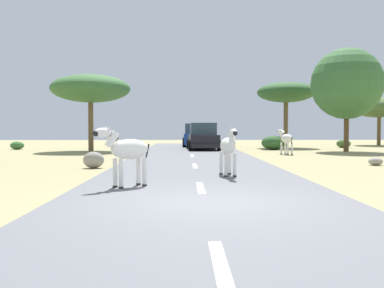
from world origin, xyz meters
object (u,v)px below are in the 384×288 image
bush_3 (273,143)px  tree_1 (91,89)px  car_0 (196,136)px  zebra_0 (228,146)px  rock_1 (94,160)px  bush_1 (17,145)px  zebra_1 (127,150)px  car_1 (203,137)px  bush_0 (344,144)px  tree_0 (347,84)px  tree_5 (286,93)px  rock_2 (376,161)px  zebra_2 (286,139)px  tree_4 (379,107)px

bush_3 → tree_1: bearing=-172.7°
car_0 → bush_3: size_ratio=2.79×
zebra_0 → car_0: bearing=-96.5°
rock_1 → bush_1: bearing=119.8°
zebra_1 → car_1: bearing=-48.9°
zebra_1 → bush_1: bearing=-13.9°
car_1 → bush_0: (10.45, 3.36, -0.54)m
tree_0 → tree_5: bearing=113.3°
zebra_1 → rock_1: zebra_1 is taller
bush_1 → rock_2: size_ratio=1.65×
zebra_1 → car_1: (2.57, 18.39, -0.09)m
rock_1 → zebra_2: bearing=42.4°
tree_1 → bush_3: bearing=7.3°
bush_1 → car_0: bearing=17.9°
tree_4 → bush_3: tree_4 is taller
tree_0 → bush_1: size_ratio=6.97×
car_1 → rock_1: bearing=68.8°
tree_1 → bush_0: (17.57, 4.27, -3.60)m
tree_4 → rock_2: size_ratio=8.67×
tree_4 → bush_0: (-4.57, -4.49, -2.85)m
rock_1 → car_0: bearing=76.9°
zebra_0 → zebra_1: zebra_1 is taller
zebra_2 → rock_1: 12.01m
bush_1 → bush_3: size_ratio=0.59×
tree_4 → car_0: bearing=-170.0°
tree_5 → bush_0: bearing=-8.4°
zebra_1 → car_0: 23.63m
zebra_0 → rock_2: (6.18, 4.17, -0.77)m
tree_1 → car_0: bearing=41.7°
car_1 → rock_1: size_ratio=5.81×
bush_3 → car_1: bearing=-172.8°
car_1 → rock_2: bearing=116.2°
tree_1 → bush_3: (11.83, 1.51, -3.44)m
rock_2 → bush_1: bearing=145.4°
zebra_2 → car_0: 10.94m
zebra_0 → rock_1: (-4.61, 3.13, -0.62)m
zebra_0 → tree_4: tree_4 is taller
bush_3 → rock_1: size_ratio=2.06×
zebra_0 → zebra_1: (-2.68, -2.43, 0.02)m
tree_1 → rock_1: bearing=-77.7°
car_0 → bush_1: car_0 is taller
tree_5 → bush_3: 5.19m
tree_0 → tree_5: tree_0 is taller
tree_0 → bush_0: (1.67, 5.10, -3.87)m
zebra_0 → tree_4: 28.19m
rock_2 → tree_5: bearing=89.9°
bush_3 → rock_2: 12.50m
car_1 → tree_5: 8.13m
car_0 → car_1: bearing=-85.7°
tree_1 → tree_4: size_ratio=1.03×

